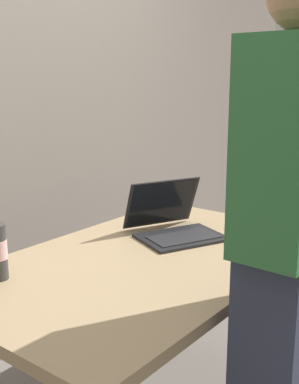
{
  "coord_description": "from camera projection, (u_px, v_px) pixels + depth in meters",
  "views": [
    {
      "loc": [
        -1.38,
        -1.09,
        1.39
      ],
      "look_at": [
        0.01,
        0.0,
        0.98
      ],
      "focal_mm": 45.86,
      "sensor_mm": 36.0,
      "label": 1
    }
  ],
  "objects": [
    {
      "name": "laptop",
      "position": [
        174.0,
        223.0,
        2.11
      ],
      "size": [
        0.45,
        0.45,
        0.23
      ],
      "color": "black",
      "rests_on": "desk"
    },
    {
      "name": "desk",
      "position": [
        147.0,
        274.0,
        1.87
      ],
      "size": [
        1.45,
        0.88,
        0.73
      ],
      "color": "#9E8460",
      "rests_on": "ground"
    },
    {
      "name": "person_figure",
      "position": [
        290.0,
        257.0,
        1.36
      ],
      "size": [
        0.4,
        0.29,
        1.74
      ],
      "color": "#2D3347",
      "rests_on": "ground"
    }
  ]
}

